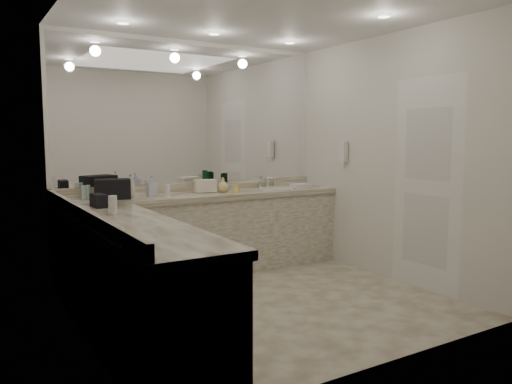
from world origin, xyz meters
TOP-DOWN VIEW (x-y plane):
  - floor at (0.00, 0.00)m, footprint 3.20×3.20m
  - ceiling at (0.00, 0.00)m, footprint 3.20×3.20m
  - wall_back at (0.00, 1.50)m, footprint 3.20×0.02m
  - wall_left at (-1.60, 0.00)m, footprint 0.02×3.00m
  - wall_right at (1.60, 0.00)m, footprint 0.02×3.00m
  - vanity_back_base at (0.00, 1.20)m, footprint 3.20×0.60m
  - vanity_back_top at (0.00, 1.19)m, footprint 3.20×0.64m
  - vanity_left_base at (-1.30, -0.30)m, footprint 0.60×2.40m
  - vanity_left_top at (-1.29, -0.30)m, footprint 0.64×2.42m
  - backsplash_back at (0.00, 1.48)m, footprint 3.20×0.04m
  - backsplash_left at (-1.58, 0.00)m, footprint 0.04×3.00m
  - mirror_back at (0.00, 1.49)m, footprint 3.12×0.01m
  - mirror_left at (-1.59, 0.00)m, footprint 0.01×2.92m
  - sink at (0.95, 1.20)m, footprint 0.44×0.44m
  - faucet at (0.95, 1.41)m, footprint 0.24×0.16m
  - wall_phone at (1.56, 0.70)m, footprint 0.06×0.10m
  - door at (1.59, -0.50)m, footprint 0.02×0.82m
  - black_toiletry_bag at (-1.02, 1.20)m, footprint 0.40×0.31m
  - black_bag_spill at (-1.30, 0.66)m, footprint 0.11×0.22m
  - cream_cosmetic_case at (0.02, 1.26)m, footprint 0.26×0.20m
  - hand_towel at (1.32, 1.22)m, footprint 0.24×0.16m
  - lotion_left at (-1.30, 0.20)m, footprint 0.07×0.07m
  - soap_bottle_a at (-0.84, 1.21)m, footprint 0.09×0.09m
  - soap_bottle_b at (-0.61, 1.22)m, footprint 0.10×0.10m
  - soap_bottle_c at (0.21, 1.18)m, footprint 0.16×0.16m
  - green_bottle_0 at (0.28, 1.30)m, footprint 0.06×0.06m
  - green_bottle_1 at (0.29, 1.33)m, footprint 0.06×0.06m
  - green_bottle_2 at (0.26, 1.22)m, footprint 0.06×0.06m
  - amenity_bottle_0 at (0.35, 1.12)m, footprint 0.05×0.05m
  - amenity_bottle_1 at (-1.00, 1.13)m, footprint 0.06×0.06m
  - amenity_bottle_2 at (-0.87, 1.35)m, footprint 0.06×0.06m
  - amenity_bottle_3 at (-1.24, 1.32)m, footprint 0.04×0.04m
  - amenity_bottle_4 at (-1.28, 1.34)m, footprint 0.05×0.05m
  - amenity_bottle_5 at (-0.01, 1.25)m, footprint 0.06×0.06m
  - amenity_bottle_6 at (-1.14, 1.32)m, footprint 0.05×0.05m
  - amenity_bottle_7 at (-0.47, 1.16)m, footprint 0.06×0.06m

SIDE VIEW (x-z plane):
  - floor at x=0.00m, z-range 0.00..0.00m
  - vanity_back_base at x=0.00m, z-range 0.00..0.84m
  - vanity_left_base at x=-1.30m, z-range 0.00..0.84m
  - vanity_back_top at x=0.00m, z-range 0.84..0.90m
  - vanity_left_top at x=-1.29m, z-range 0.84..0.90m
  - sink at x=0.95m, z-range 0.88..0.91m
  - hand_towel at x=1.32m, z-range 0.90..0.94m
  - amenity_bottle_1 at x=-1.00m, z-range 0.90..0.97m
  - amenity_bottle_6 at x=-1.14m, z-range 0.90..0.97m
  - amenity_bottle_0 at x=0.35m, z-range 0.90..0.97m
  - amenity_bottle_2 at x=-0.87m, z-range 0.90..0.98m
  - amenity_bottle_5 at x=-0.01m, z-range 0.90..1.00m
  - backsplash_back at x=0.00m, z-range 0.90..1.00m
  - backsplash_left at x=-1.58m, z-range 0.90..1.00m
  - black_bag_spill at x=-1.30m, z-range 0.90..1.02m
  - amenity_bottle_7 at x=-0.47m, z-range 0.90..1.03m
  - amenity_bottle_4 at x=-1.28m, z-range 0.90..1.04m
  - cream_cosmetic_case at x=0.02m, z-range 0.90..1.04m
  - faucet at x=0.95m, z-range 0.90..1.04m
  - amenity_bottle_3 at x=-1.24m, z-range 0.90..1.04m
  - lotion_left at x=-1.30m, z-range 0.90..1.06m
  - soap_bottle_c at x=0.21m, z-range 0.90..1.07m
  - green_bottle_1 at x=0.29m, z-range 0.90..1.10m
  - black_toiletry_bag at x=-1.02m, z-range 0.90..1.10m
  - green_bottle_0 at x=0.28m, z-range 0.90..1.10m
  - soap_bottle_b at x=-0.61m, z-range 0.90..1.11m
  - green_bottle_2 at x=0.26m, z-range 0.90..1.11m
  - soap_bottle_a at x=-0.84m, z-range 0.90..1.14m
  - door at x=1.59m, z-range 0.00..2.10m
  - wall_back at x=0.00m, z-range 0.00..2.60m
  - wall_left at x=-1.60m, z-range 0.00..2.60m
  - wall_right at x=1.60m, z-range 0.00..2.60m
  - wall_phone at x=1.56m, z-range 1.23..1.47m
  - mirror_back at x=0.00m, z-range 1.00..2.55m
  - mirror_left at x=-1.59m, z-range 1.00..2.55m
  - ceiling at x=0.00m, z-range 2.60..2.60m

